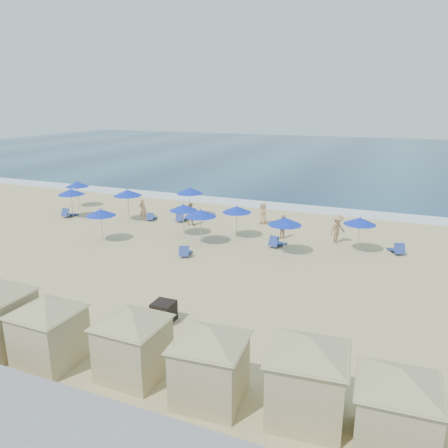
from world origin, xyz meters
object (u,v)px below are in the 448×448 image
at_px(cabana_3, 210,354).
at_px(umbrella_9, 360,221).
at_px(cabana_2, 132,334).
at_px(umbrella_1, 71,192).
at_px(umbrella_8, 285,221).
at_px(beachgoer_3, 337,229).
at_px(trash_bin, 164,312).
at_px(cabana_1, 48,322).
at_px(cabana_5, 398,400).
at_px(beachgoer_0, 143,210).
at_px(cabana_4, 308,367).
at_px(umbrella_5, 183,208).
at_px(umbrella_3, 101,212).
at_px(umbrella_7, 237,209).
at_px(umbrella_6, 201,213).
at_px(umbrella_0, 77,184).
at_px(umbrella_2, 128,193).
at_px(umbrella_4, 190,191).
at_px(beachgoer_4, 263,213).
at_px(beachgoer_2, 282,227).
at_px(beachgoer_1, 190,214).

relative_size(cabana_3, umbrella_9, 1.93).
distance_m(cabana_2, umbrella_1, 22.11).
relative_size(umbrella_8, beachgoer_3, 1.23).
distance_m(trash_bin, cabana_1, 4.67).
height_order(cabana_2, cabana_5, cabana_5).
height_order(cabana_2, beachgoer_0, cabana_2).
relative_size(cabana_4, cabana_5, 1.06).
xyz_separation_m(cabana_2, umbrella_5, (-5.87, 14.55, 0.39)).
xyz_separation_m(umbrella_3, beachgoer_3, (14.01, 5.41, -0.97)).
bearing_deg(beachgoer_0, umbrella_1, 10.67).
bearing_deg(cabana_4, umbrella_7, 117.87).
distance_m(umbrella_6, beachgoer_3, 8.69).
distance_m(umbrella_0, umbrella_6, 14.99).
xyz_separation_m(cabana_1, umbrella_2, (-8.41, 16.76, 0.61)).
bearing_deg(cabana_5, umbrella_7, 123.70).
bearing_deg(umbrella_9, umbrella_3, -164.62).
height_order(umbrella_4, umbrella_6, umbrella_4).
xyz_separation_m(umbrella_1, umbrella_2, (4.49, 0.99, 0.09)).
xyz_separation_m(beachgoer_3, beachgoer_4, (-5.74, 2.57, -0.14)).
bearing_deg(beachgoer_2, umbrella_2, 122.89).
bearing_deg(cabana_1, cabana_3, 3.48).
bearing_deg(cabana_4, beachgoer_1, 126.26).
xyz_separation_m(umbrella_6, beachgoer_3, (7.91, 3.44, -1.06)).
xyz_separation_m(umbrella_4, umbrella_7, (5.29, -3.59, -0.16)).
distance_m(cabana_2, beachgoer_3, 17.19).
bearing_deg(umbrella_9, cabana_4, -88.96).
height_order(umbrella_0, umbrella_8, umbrella_8).
height_order(umbrella_5, beachgoer_3, umbrella_5).
xyz_separation_m(cabana_1, umbrella_0, (-15.00, 18.89, 0.42)).
distance_m(umbrella_5, beachgoer_4, 6.34).
xyz_separation_m(umbrella_5, umbrella_7, (3.48, 0.84, 0.02)).
relative_size(beachgoer_2, beachgoer_3, 0.84).
xyz_separation_m(cabana_4, umbrella_5, (-11.50, 14.32, 0.28)).
bearing_deg(trash_bin, umbrella_1, 141.15).
height_order(umbrella_8, beachgoer_2, umbrella_8).
xyz_separation_m(umbrella_5, beachgoer_3, (9.80, 2.17, -0.96)).
bearing_deg(cabana_3, cabana_1, -176.52).
relative_size(umbrella_7, beachgoer_1, 1.32).
height_order(cabana_4, umbrella_7, cabana_4).
distance_m(umbrella_4, beachgoer_4, 6.01).
relative_size(umbrella_6, umbrella_8, 1.00).
distance_m(umbrella_6, beachgoer_2, 5.54).
bearing_deg(trash_bin, umbrella_4, 112.68).
xyz_separation_m(trash_bin, beachgoer_0, (-9.44, 13.03, 0.40)).
distance_m(beachgoer_0, beachgoer_3, 14.34).
bearing_deg(umbrella_3, trash_bin, -40.48).
height_order(cabana_1, cabana_5, cabana_5).
xyz_separation_m(cabana_1, umbrella_8, (4.44, 13.94, 0.49)).
relative_size(trash_bin, beachgoer_2, 0.54).
bearing_deg(beachgoer_0, umbrella_9, 174.01).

